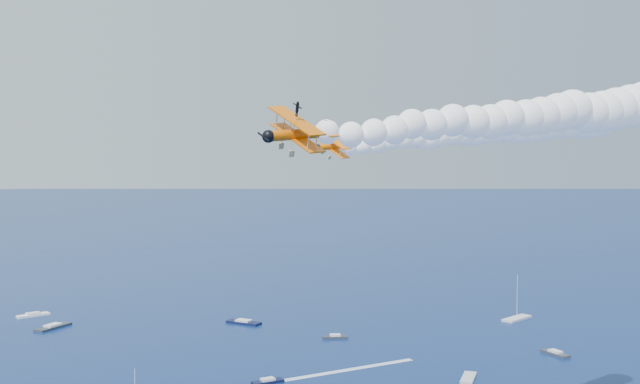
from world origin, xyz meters
name	(u,v)px	position (x,y,z in m)	size (l,w,h in m)	color
biplane_lead	(333,146)	(5.47, 29.60, 56.51)	(6.41, 7.19, 4.33)	orange
biplane_trail	(299,134)	(-15.06, -2.80, 57.72)	(7.44, 8.35, 5.03)	#E16004
smoke_trail_lead	(490,131)	(37.95, 34.87, 59.04)	(65.57, 16.10, 11.60)	white
smoke_trail_trail	(549,114)	(17.76, -0.53, 60.25)	(66.19, 10.67, 11.60)	white
spectator_boats	(161,368)	(4.08, 121.19, 0.35)	(237.55, 190.74, 0.70)	black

